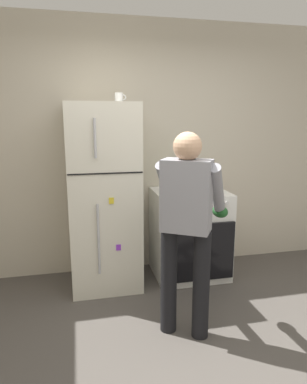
% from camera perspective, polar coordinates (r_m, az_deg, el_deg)
% --- Properties ---
extents(ground, '(8.00, 8.00, 0.00)m').
position_cam_1_polar(ground, '(2.60, 6.94, -28.84)').
color(ground, '#4C4742').
extents(kitchen_wall_back, '(6.00, 0.10, 2.70)m').
position_cam_1_polar(kitchen_wall_back, '(3.86, -2.27, 7.02)').
color(kitchen_wall_back, beige).
rests_on(kitchen_wall_back, ground).
extents(refrigerator, '(0.68, 0.72, 1.83)m').
position_cam_1_polar(refrigerator, '(3.50, -8.19, -0.83)').
color(refrigerator, silver).
rests_on(refrigerator, ground).
extents(stove_range, '(0.76, 0.67, 0.94)m').
position_cam_1_polar(stove_range, '(3.79, 5.97, -6.84)').
color(stove_range, white).
rests_on(stove_range, ground).
extents(person_cook, '(0.65, 0.69, 1.60)m').
position_cam_1_polar(person_cook, '(2.65, 5.54, -4.21)').
color(person_cook, black).
rests_on(person_cook, ground).
extents(red_pot, '(0.34, 0.24, 0.12)m').
position_cam_1_polar(red_pot, '(3.57, 3.93, 0.93)').
color(red_pot, '#236638').
rests_on(red_pot, stove_range).
extents(coffee_mug, '(0.11, 0.08, 0.10)m').
position_cam_1_polar(coffee_mug, '(3.48, -5.66, 15.15)').
color(coffee_mug, silver).
rests_on(coffee_mug, refrigerator).
extents(pepper_mill, '(0.05, 0.05, 0.19)m').
position_cam_1_polar(pepper_mill, '(3.94, 9.32, 2.38)').
color(pepper_mill, brown).
rests_on(pepper_mill, stove_range).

